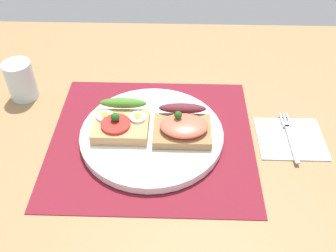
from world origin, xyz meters
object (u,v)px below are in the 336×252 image
(sandwich_salmon, at_px, (183,126))
(drinking_glass, at_px, (21,80))
(napkin, at_px, (291,138))
(fork, at_px, (289,135))
(plate, at_px, (152,135))
(sandwich_egg_tomato, at_px, (121,122))

(sandwich_salmon, relative_size, drinking_glass, 1.28)
(napkin, bearing_deg, fork, 124.71)
(sandwich_salmon, height_order, drinking_glass, drinking_glass)
(plate, distance_m, drinking_glass, 0.30)
(sandwich_egg_tomato, xyz_separation_m, napkin, (0.31, -0.00, -0.03))
(drinking_glass, bearing_deg, sandwich_salmon, -20.37)
(sandwich_salmon, xyz_separation_m, fork, (0.20, 0.01, -0.03))
(napkin, bearing_deg, sandwich_egg_tomato, 179.63)
(sandwich_egg_tomato, relative_size, sandwich_salmon, 0.97)
(napkin, bearing_deg, sandwich_salmon, -177.52)
(plate, distance_m, napkin, 0.26)
(plate, bearing_deg, fork, 2.34)
(fork, bearing_deg, napkin, -55.29)
(plate, bearing_deg, sandwich_salmon, -1.74)
(plate, xyz_separation_m, sandwich_egg_tomato, (-0.06, 0.01, 0.02))
(plate, distance_m, sandwich_salmon, 0.06)
(plate, bearing_deg, sandwich_egg_tomato, 170.90)
(fork, xyz_separation_m, drinking_glass, (-0.53, 0.11, 0.03))
(plate, xyz_separation_m, sandwich_salmon, (0.06, -0.00, 0.02))
(drinking_glass, bearing_deg, napkin, -12.12)
(sandwich_egg_tomato, bearing_deg, napkin, -0.37)
(sandwich_egg_tomato, xyz_separation_m, fork, (0.31, 0.00, -0.03))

